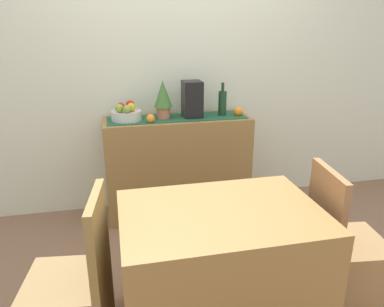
{
  "coord_description": "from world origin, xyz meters",
  "views": [
    {
      "loc": [
        -0.57,
        -2.1,
        1.64
      ],
      "look_at": [
        -0.02,
        0.36,
        0.76
      ],
      "focal_mm": 34.2,
      "sensor_mm": 36.0,
      "label": 1
    }
  ],
  "objects_px": {
    "sideboard_console": "(178,166)",
    "coffee_maker": "(192,99)",
    "wine_bottle": "(222,103)",
    "chair_by_corner": "(344,267)",
    "potted_plant": "(163,98)",
    "fruit_bowl": "(126,115)",
    "dining_table": "(220,271)"
  },
  "relations": [
    {
      "from": "coffee_maker",
      "to": "potted_plant",
      "type": "xyz_separation_m",
      "value": [
        -0.25,
        0.0,
        0.02
      ]
    },
    {
      "from": "fruit_bowl",
      "to": "coffee_maker",
      "type": "distance_m",
      "value": 0.57
    },
    {
      "from": "wine_bottle",
      "to": "dining_table",
      "type": "distance_m",
      "value": 1.61
    },
    {
      "from": "coffee_maker",
      "to": "potted_plant",
      "type": "bearing_deg",
      "value": 180.0
    },
    {
      "from": "potted_plant",
      "to": "chair_by_corner",
      "type": "distance_m",
      "value": 1.84
    },
    {
      "from": "sideboard_console",
      "to": "coffee_maker",
      "type": "xyz_separation_m",
      "value": [
        0.13,
        0.0,
        0.6
      ]
    },
    {
      "from": "coffee_maker",
      "to": "dining_table",
      "type": "height_order",
      "value": "coffee_maker"
    },
    {
      "from": "wine_bottle",
      "to": "chair_by_corner",
      "type": "height_order",
      "value": "wine_bottle"
    },
    {
      "from": "coffee_maker",
      "to": "chair_by_corner",
      "type": "xyz_separation_m",
      "value": [
        0.63,
        -1.41,
        -0.78
      ]
    },
    {
      "from": "wine_bottle",
      "to": "chair_by_corner",
      "type": "distance_m",
      "value": 1.63
    },
    {
      "from": "wine_bottle",
      "to": "dining_table",
      "type": "xyz_separation_m",
      "value": [
        -0.43,
        -1.41,
        -0.63
      ]
    },
    {
      "from": "fruit_bowl",
      "to": "wine_bottle",
      "type": "distance_m",
      "value": 0.83
    },
    {
      "from": "fruit_bowl",
      "to": "potted_plant",
      "type": "height_order",
      "value": "potted_plant"
    },
    {
      "from": "fruit_bowl",
      "to": "potted_plant",
      "type": "bearing_deg",
      "value": 0.0
    },
    {
      "from": "chair_by_corner",
      "to": "dining_table",
      "type": "bearing_deg",
      "value": -179.86
    },
    {
      "from": "fruit_bowl",
      "to": "coffee_maker",
      "type": "relative_size",
      "value": 0.8
    },
    {
      "from": "fruit_bowl",
      "to": "chair_by_corner",
      "type": "height_order",
      "value": "fruit_bowl"
    },
    {
      "from": "sideboard_console",
      "to": "coffee_maker",
      "type": "height_order",
      "value": "coffee_maker"
    },
    {
      "from": "sideboard_console",
      "to": "dining_table",
      "type": "xyz_separation_m",
      "value": [
        -0.03,
        -1.41,
        -0.07
      ]
    },
    {
      "from": "sideboard_console",
      "to": "dining_table",
      "type": "height_order",
      "value": "sideboard_console"
    },
    {
      "from": "dining_table",
      "to": "coffee_maker",
      "type": "bearing_deg",
      "value": 83.55
    },
    {
      "from": "fruit_bowl",
      "to": "potted_plant",
      "type": "xyz_separation_m",
      "value": [
        0.31,
        0.0,
        0.14
      ]
    },
    {
      "from": "coffee_maker",
      "to": "potted_plant",
      "type": "distance_m",
      "value": 0.25
    },
    {
      "from": "sideboard_console",
      "to": "coffee_maker",
      "type": "relative_size",
      "value": 4.04
    },
    {
      "from": "sideboard_console",
      "to": "fruit_bowl",
      "type": "xyz_separation_m",
      "value": [
        -0.43,
        0.0,
        0.49
      ]
    },
    {
      "from": "fruit_bowl",
      "to": "dining_table",
      "type": "distance_m",
      "value": 1.57
    },
    {
      "from": "sideboard_console",
      "to": "fruit_bowl",
      "type": "distance_m",
      "value": 0.65
    },
    {
      "from": "sideboard_console",
      "to": "chair_by_corner",
      "type": "xyz_separation_m",
      "value": [
        0.76,
        -1.41,
        -0.18
      ]
    },
    {
      "from": "fruit_bowl",
      "to": "coffee_maker",
      "type": "bearing_deg",
      "value": 0.0
    },
    {
      "from": "sideboard_console",
      "to": "dining_table",
      "type": "relative_size",
      "value": 1.21
    },
    {
      "from": "chair_by_corner",
      "to": "fruit_bowl",
      "type": "bearing_deg",
      "value": 130.06
    },
    {
      "from": "coffee_maker",
      "to": "dining_table",
      "type": "bearing_deg",
      "value": -96.45
    }
  ]
}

